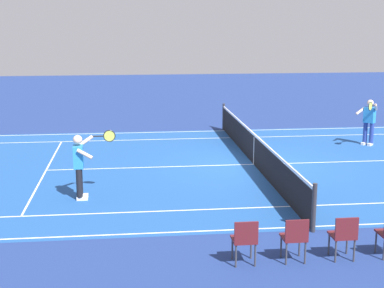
% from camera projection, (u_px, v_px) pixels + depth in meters
% --- Properties ---
extents(ground_plane, '(60.00, 60.00, 0.00)m').
position_uv_depth(ground_plane, '(254.00, 164.00, 17.72)').
color(ground_plane, navy).
extents(court_slab, '(24.20, 11.40, 0.00)m').
position_uv_depth(court_slab, '(254.00, 164.00, 17.72)').
color(court_slab, '#1E4C93').
rests_on(court_slab, ground_plane).
extents(court_line_markings, '(23.85, 11.05, 0.01)m').
position_uv_depth(court_line_markings, '(254.00, 164.00, 17.72)').
color(court_line_markings, white).
rests_on(court_line_markings, ground_plane).
extents(tennis_net, '(0.10, 11.70, 1.08)m').
position_uv_depth(tennis_net, '(254.00, 149.00, 17.62)').
color(tennis_net, '#2D2D33').
rests_on(tennis_net, ground_plane).
extents(tennis_player_near, '(1.05, 0.78, 1.70)m').
position_uv_depth(tennis_player_near, '(80.00, 163.00, 14.14)').
color(tennis_player_near, black).
rests_on(tennis_player_near, ground_plane).
extents(tennis_player_far, '(0.74, 1.12, 1.70)m').
position_uv_depth(tennis_player_far, '(369.00, 120.00, 20.26)').
color(tennis_player_far, navy).
rests_on(tennis_player_far, ground_plane).
extents(tennis_ball, '(0.07, 0.07, 0.07)m').
position_uv_depth(tennis_ball, '(267.00, 158.00, 18.41)').
color(tennis_ball, '#CCE01E').
rests_on(tennis_ball, ground_plane).
extents(spectator_chair_5, '(0.44, 0.44, 0.88)m').
position_uv_depth(spectator_chair_5, '(344.00, 234.00, 10.57)').
color(spectator_chair_5, '#38383D').
rests_on(spectator_chair_5, ground_plane).
extents(spectator_chair_6, '(0.44, 0.44, 0.88)m').
position_uv_depth(spectator_chair_6, '(295.00, 236.00, 10.47)').
color(spectator_chair_6, '#38383D').
rests_on(spectator_chair_6, ground_plane).
extents(spectator_chair_7, '(0.44, 0.44, 0.88)m').
position_uv_depth(spectator_chair_7, '(245.00, 238.00, 10.36)').
color(spectator_chair_7, '#38383D').
rests_on(spectator_chair_7, ground_plane).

